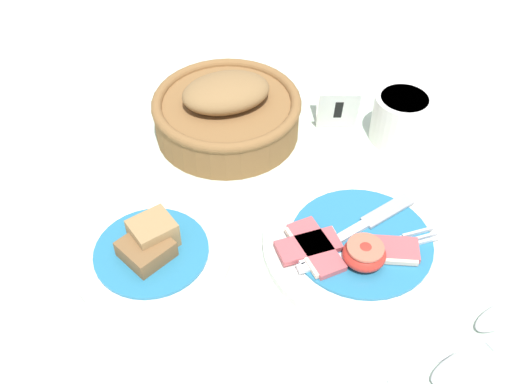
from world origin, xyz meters
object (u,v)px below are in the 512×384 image
at_px(bread_plate, 152,251).
at_px(bread_basket, 227,111).
at_px(teaspoon_by_saucer, 482,327).
at_px(sugar_cup, 401,117).
at_px(number_card, 337,106).
at_px(teaspoon_near_cup, 475,355).
at_px(breakfast_plate, 359,245).

height_order(bread_plate, bread_basket, bread_basket).
bearing_deg(teaspoon_by_saucer, bread_plate, 133.43).
bearing_deg(bread_basket, bread_plate, -110.14).
relative_size(sugar_cup, number_card, 1.14).
xyz_separation_m(bread_plate, teaspoon_near_cup, (0.36, -0.14, -0.01)).
xyz_separation_m(bread_plate, sugar_cup, (0.34, 0.23, 0.03)).
bearing_deg(number_card, bread_basket, -174.46).
distance_m(bread_basket, number_card, 0.17).
height_order(teaspoon_by_saucer, teaspoon_near_cup, same).
relative_size(bread_basket, teaspoon_near_cup, 1.25).
xyz_separation_m(breakfast_plate, sugar_cup, (0.09, 0.22, 0.03)).
xyz_separation_m(bread_basket, teaspoon_by_saucer, (0.29, -0.35, -0.03)).
distance_m(bread_plate, bread_basket, 0.26).
height_order(number_card, teaspoon_by_saucer, number_card).
relative_size(breakfast_plate, teaspoon_by_saucer, 1.40).
relative_size(bread_basket, number_card, 3.00).
xyz_separation_m(breakfast_plate, teaspoon_near_cup, (0.11, -0.15, -0.01)).
xyz_separation_m(sugar_cup, teaspoon_near_cup, (0.02, -0.37, -0.03)).
distance_m(bread_plate, sugar_cup, 0.41).
bearing_deg(number_card, breakfast_plate, -88.34).
xyz_separation_m(bread_basket, number_card, (0.17, 0.01, -0.00)).
distance_m(bread_basket, teaspoon_near_cup, 0.47).
height_order(bread_plate, teaspoon_by_saucer, bread_plate).
bearing_deg(teaspoon_near_cup, breakfast_plate, -85.34).
xyz_separation_m(bread_plate, bread_basket, (0.09, 0.24, 0.03)).
height_order(sugar_cup, number_card, same).
bearing_deg(teaspoon_by_saucer, bread_basket, 98.92).
bearing_deg(teaspoon_by_saucer, number_card, 78.21).
bearing_deg(bread_basket, number_card, 4.22).
height_order(bread_basket, number_card, bread_basket).
relative_size(number_card, teaspoon_near_cup, 0.42).
distance_m(sugar_cup, teaspoon_by_saucer, 0.34).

